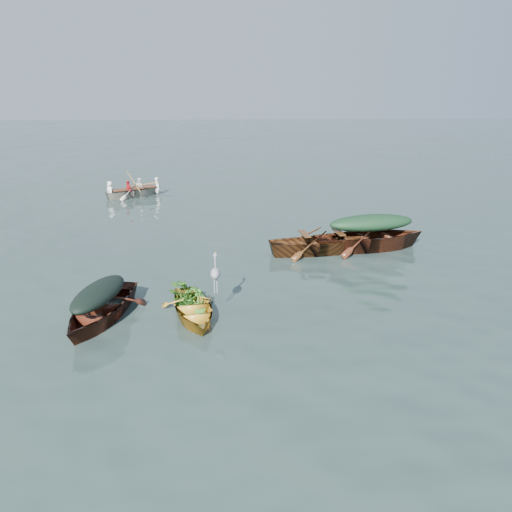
{
  "coord_description": "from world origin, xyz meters",
  "views": [
    {
      "loc": [
        0.11,
        -10.7,
        4.95
      ],
      "look_at": [
        0.59,
        2.33,
        0.5
      ],
      "focal_mm": 35.0,
      "sensor_mm": 36.0,
      "label": 1
    }
  ],
  "objects_px": {
    "green_tarp_boat": "(369,250)",
    "heron": "(215,279)",
    "open_wooden_boat": "(321,253)",
    "yellow_dinghy": "(193,317)",
    "dark_covered_boat": "(101,320)",
    "rowed_boat": "(135,197)"
  },
  "relations": [
    {
      "from": "yellow_dinghy",
      "to": "dark_covered_boat",
      "type": "xyz_separation_m",
      "value": [
        -2.04,
        -0.06,
        0.0
      ]
    },
    {
      "from": "green_tarp_boat",
      "to": "open_wooden_boat",
      "type": "distance_m",
      "value": 1.64
    },
    {
      "from": "dark_covered_boat",
      "to": "heron",
      "type": "distance_m",
      "value": 2.71
    },
    {
      "from": "green_tarp_boat",
      "to": "heron",
      "type": "relative_size",
      "value": 5.48
    },
    {
      "from": "yellow_dinghy",
      "to": "open_wooden_boat",
      "type": "relative_size",
      "value": 0.64
    },
    {
      "from": "yellow_dinghy",
      "to": "heron",
      "type": "relative_size",
      "value": 3.13
    },
    {
      "from": "green_tarp_boat",
      "to": "heron",
      "type": "distance_m",
      "value": 6.59
    },
    {
      "from": "dark_covered_boat",
      "to": "rowed_boat",
      "type": "distance_m",
      "value": 13.22
    },
    {
      "from": "yellow_dinghy",
      "to": "open_wooden_boat",
      "type": "height_order",
      "value": "open_wooden_boat"
    },
    {
      "from": "rowed_boat",
      "to": "yellow_dinghy",
      "type": "bearing_deg",
      "value": 162.44
    },
    {
      "from": "open_wooden_boat",
      "to": "rowed_boat",
      "type": "distance_m",
      "value": 11.37
    },
    {
      "from": "rowed_boat",
      "to": "heron",
      "type": "relative_size",
      "value": 4.08
    },
    {
      "from": "yellow_dinghy",
      "to": "rowed_boat",
      "type": "distance_m",
      "value": 13.59
    },
    {
      "from": "yellow_dinghy",
      "to": "dark_covered_boat",
      "type": "distance_m",
      "value": 2.04
    },
    {
      "from": "green_tarp_boat",
      "to": "heron",
      "type": "bearing_deg",
      "value": 123.57
    },
    {
      "from": "green_tarp_boat",
      "to": "open_wooden_boat",
      "type": "height_order",
      "value": "green_tarp_boat"
    },
    {
      "from": "heron",
      "to": "rowed_boat",
      "type": "bearing_deg",
      "value": 93.54
    },
    {
      "from": "yellow_dinghy",
      "to": "heron",
      "type": "height_order",
      "value": "heron"
    },
    {
      "from": "open_wooden_boat",
      "to": "rowed_boat",
      "type": "height_order",
      "value": "open_wooden_boat"
    },
    {
      "from": "yellow_dinghy",
      "to": "open_wooden_boat",
      "type": "distance_m",
      "value": 5.72
    },
    {
      "from": "rowed_boat",
      "to": "dark_covered_boat",
      "type": "bearing_deg",
      "value": 153.84
    },
    {
      "from": "heron",
      "to": "dark_covered_boat",
      "type": "bearing_deg",
      "value": 170.52
    }
  ]
}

